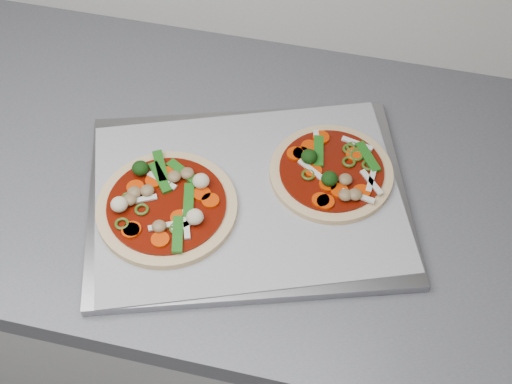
# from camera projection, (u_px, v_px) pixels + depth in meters

# --- Properties ---
(baking_tray) EXTENTS (0.53, 0.45, 0.01)m
(baking_tray) POSITION_uv_depth(u_px,v_px,m) (248.00, 199.00, 1.02)
(baking_tray) COLOR gray
(baking_tray) RESTS_ON countertop
(parchment) EXTENTS (0.51, 0.44, 0.00)m
(parchment) POSITION_uv_depth(u_px,v_px,m) (248.00, 195.00, 1.01)
(parchment) COLOR #A2A2A8
(parchment) RESTS_ON baking_tray
(pizza_left) EXTENTS (0.22, 0.22, 0.03)m
(pizza_left) POSITION_uv_depth(u_px,v_px,m) (166.00, 205.00, 0.99)
(pizza_left) COLOR #E2BC8C
(pizza_left) RESTS_ON parchment
(pizza_right) EXTENTS (0.22, 0.22, 0.03)m
(pizza_right) POSITION_uv_depth(u_px,v_px,m) (332.00, 172.00, 1.03)
(pizza_right) COLOR #E2BC8C
(pizza_right) RESTS_ON parchment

